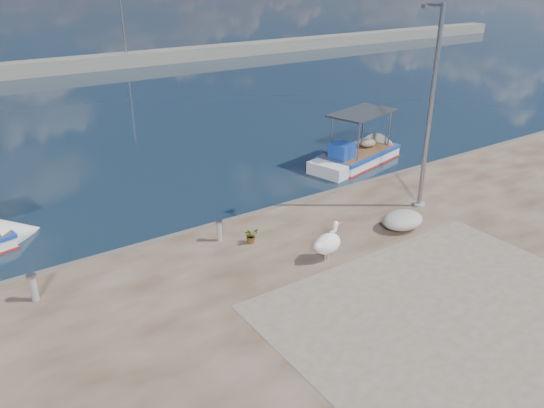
% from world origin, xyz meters
% --- Properties ---
extents(ground, '(1400.00, 1400.00, 0.00)m').
position_xyz_m(ground, '(0.00, 0.00, 0.00)').
color(ground, '#162635').
rests_on(ground, ground).
extents(quay_patch, '(9.00, 7.00, 0.01)m').
position_xyz_m(quay_patch, '(1.00, -3.00, 0.50)').
color(quay_patch, gray).
rests_on(quay_patch, quay).
extents(breakwater, '(120.00, 2.20, 7.50)m').
position_xyz_m(breakwater, '(-0.00, 40.00, 0.60)').
color(breakwater, gray).
rests_on(breakwater, ground).
extents(boat_right, '(6.20, 3.31, 2.84)m').
position_xyz_m(boat_right, '(7.75, 7.96, 0.22)').
color(boat_right, white).
rests_on(boat_right, ground).
extents(pelican, '(1.22, 0.66, 1.17)m').
position_xyz_m(pelican, '(0.11, 1.00, 1.05)').
color(pelican, tan).
rests_on(pelican, quay).
extents(lamp_post, '(0.44, 0.96, 7.00)m').
position_xyz_m(lamp_post, '(5.40, 2.18, 3.80)').
color(lamp_post, gray).
rests_on(lamp_post, quay).
extents(bollard_near, '(0.23, 0.23, 0.70)m').
position_xyz_m(bollard_near, '(-1.99, 3.85, 0.88)').
color(bollard_near, gray).
rests_on(bollard_near, quay).
extents(bollard_far, '(0.25, 0.25, 0.77)m').
position_xyz_m(bollard_far, '(-7.61, 3.62, 0.92)').
color(bollard_far, gray).
rests_on(bollard_far, quay).
extents(potted_plant, '(0.50, 0.44, 0.50)m').
position_xyz_m(potted_plant, '(-1.22, 3.17, 0.75)').
color(potted_plant, '#33722D').
rests_on(potted_plant, quay).
extents(net_pile_d, '(1.50, 1.13, 0.56)m').
position_xyz_m(net_pile_d, '(3.53, 1.23, 0.78)').
color(net_pile_d, '#B5B2A7').
rests_on(net_pile_d, quay).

